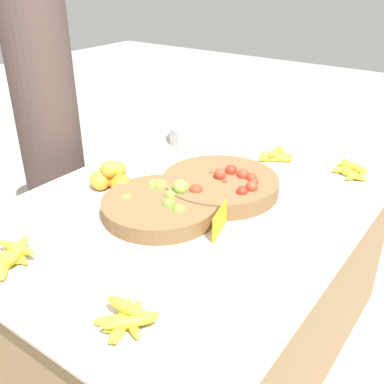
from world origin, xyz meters
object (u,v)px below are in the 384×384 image
Objects in this scene: price_sign at (220,221)px; tomato_basket at (221,184)px; metal_bowl at (203,133)px; vendor_person at (48,120)px; lime_bowl at (161,205)px.

tomato_basket is at bearing 16.77° from price_sign.
tomato_basket is 3.18× the size of price_sign.
metal_bowl is 0.19× the size of vendor_person.
lime_bowl reaches higher than metal_bowl.
lime_bowl reaches higher than price_sign.
vendor_person reaches higher than tomato_basket.
lime_bowl is 0.88m from vendor_person.
vendor_person reaches higher than lime_bowl.
price_sign is at bearing -141.63° from metal_bowl.
metal_bowl is (0.69, 0.29, 0.01)m from lime_bowl.
price_sign is at bearing -148.03° from tomato_basket.
metal_bowl is (0.42, 0.37, 0.01)m from tomato_basket.
tomato_basket reaches higher than metal_bowl.
lime_bowl is 0.28m from tomato_basket.
tomato_basket is 0.95m from vendor_person.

